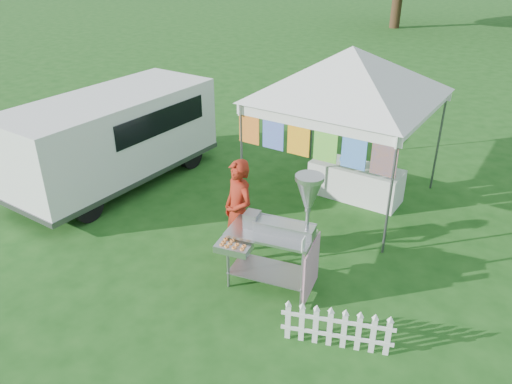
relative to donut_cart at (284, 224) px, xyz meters
The scene contains 7 objects.
ground 1.27m from the donut_cart, 145.74° to the right, with size 120.00×120.00×0.00m, color #194B15.
canopy_main 3.70m from the donut_cart, 98.97° to the left, with size 4.24×4.24×3.45m.
donut_cart is the anchor object (origin of this frame).
vendor 1.10m from the donut_cart, 162.02° to the left, with size 0.63×0.41×1.72m, color maroon.
cargo_van 4.96m from the donut_cart, 164.24° to the left, with size 1.91×4.57×1.88m.
picket_fence 1.58m from the donut_cart, 29.03° to the right, with size 1.37×0.50×0.56m.
display_table 3.43m from the donut_cart, 94.55° to the left, with size 1.80×0.70×0.68m, color white.
Camera 1 is at (3.43, -4.90, 4.74)m, focal length 35.00 mm.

